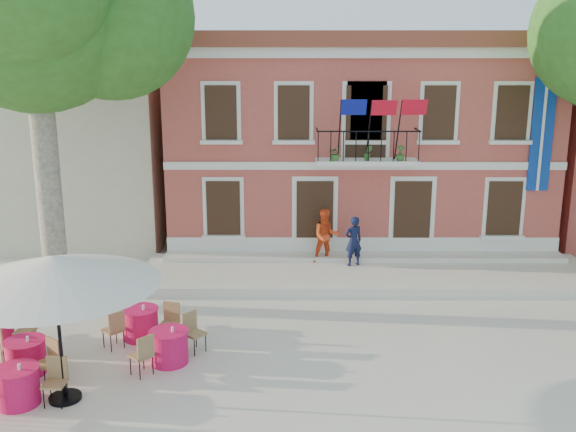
# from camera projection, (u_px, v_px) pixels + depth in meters

# --- Properties ---
(ground) EXTENTS (90.00, 90.00, 0.00)m
(ground) POSITION_uv_depth(u_px,v_px,m) (307.00, 339.00, 15.66)
(ground) COLOR beige
(ground) RESTS_ON ground
(main_building) EXTENTS (13.50, 9.59, 7.50)m
(main_building) POSITION_uv_depth(u_px,v_px,m) (353.00, 136.00, 24.44)
(main_building) COLOR #C34A46
(main_building) RESTS_ON ground
(neighbor_west) EXTENTS (9.40, 9.40, 6.40)m
(neighbor_west) POSITION_uv_depth(u_px,v_px,m) (63.00, 147.00, 25.59)
(neighbor_west) COLOR beige
(neighbor_west) RESTS_ON ground
(terrace) EXTENTS (14.00, 3.40, 0.30)m
(terrace) POSITION_uv_depth(u_px,v_px,m) (368.00, 274.00, 19.89)
(terrace) COLOR silver
(terrace) RESTS_ON ground
(plane_tree_west) EXTENTS (5.48, 5.48, 10.77)m
(plane_tree_west) POSITION_uv_depth(u_px,v_px,m) (32.00, 5.00, 15.90)
(plane_tree_west) COLOR #A59E84
(plane_tree_west) RESTS_ON ground
(patio_umbrella) EXTENTS (4.07, 4.07, 3.02)m
(patio_umbrella) POSITION_uv_depth(u_px,v_px,m) (54.00, 271.00, 12.25)
(patio_umbrella) COLOR black
(patio_umbrella) RESTS_ON ground
(pedestrian_navy) EXTENTS (0.68, 0.57, 1.59)m
(pedestrian_navy) POSITION_uv_depth(u_px,v_px,m) (354.00, 241.00, 20.11)
(pedestrian_navy) COLOR #0F1533
(pedestrian_navy) RESTS_ON terrace
(pedestrian_orange) EXTENTS (0.94, 0.78, 1.74)m
(pedestrian_orange) POSITION_uv_depth(u_px,v_px,m) (326.00, 236.00, 20.41)
(pedestrian_orange) COLOR #F24B1C
(pedestrian_orange) RESTS_ON terrace
(cafe_table_1) EXTENTS (1.65, 1.87, 0.95)m
(cafe_table_1) POSITION_uv_depth(u_px,v_px,m) (17.00, 384.00, 12.63)
(cafe_table_1) COLOR #EF1659
(cafe_table_1) RESTS_ON ground
(cafe_table_2) EXTENTS (1.80, 1.46, 0.95)m
(cafe_table_2) POSITION_uv_depth(u_px,v_px,m) (26.00, 355.00, 13.88)
(cafe_table_2) COLOR #EF1659
(cafe_table_2) RESTS_ON ground
(cafe_table_3) EXTENTS (1.59, 1.71, 0.95)m
(cafe_table_3) POSITION_uv_depth(u_px,v_px,m) (169.00, 345.00, 14.35)
(cafe_table_3) COLOR #EF1659
(cafe_table_3) RESTS_ON ground
(cafe_table_4) EXTENTS (1.81, 1.81, 0.95)m
(cafe_table_4) POSITION_uv_depth(u_px,v_px,m) (141.00, 322.00, 15.61)
(cafe_table_4) COLOR #EF1659
(cafe_table_4) RESTS_ON ground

